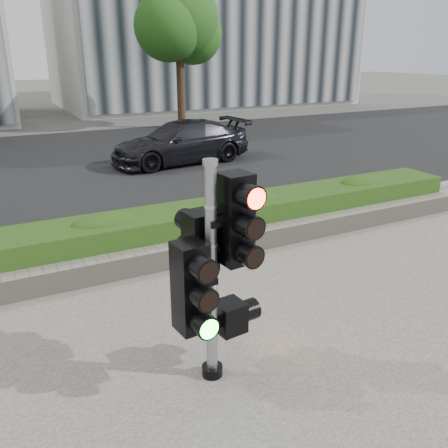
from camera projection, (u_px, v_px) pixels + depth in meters
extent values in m
plane|color=#51514C|center=(249.00, 317.00, 6.18)|extent=(120.00, 120.00, 0.00)
cube|color=black|center=(85.00, 164.00, 14.52)|extent=(60.00, 13.00, 0.02)
cube|color=gray|center=(163.00, 235.00, 8.79)|extent=(60.00, 0.25, 0.12)
cube|color=gray|center=(190.00, 252.00, 7.70)|extent=(12.00, 0.32, 0.34)
cube|color=#497925|center=(175.00, 229.00, 8.18)|extent=(12.00, 1.00, 0.68)
cube|color=#B7B7B2|center=(202.00, 5.00, 29.73)|extent=(18.00, 10.00, 12.00)
cylinder|color=black|center=(181.00, 87.00, 20.87)|extent=(0.36, 0.36, 3.58)
sphere|color=#194714|center=(179.00, 17.00, 19.91)|extent=(3.33, 3.33, 3.33)
sphere|color=#194714|center=(193.00, 34.00, 20.73)|extent=(2.56, 2.56, 2.56)
sphere|color=#194714|center=(168.00, 27.00, 19.44)|extent=(2.82, 2.82, 2.82)
cylinder|color=black|center=(212.00, 370.00, 5.02)|extent=(0.22, 0.22, 0.11)
cylinder|color=gray|center=(211.00, 279.00, 4.65)|extent=(0.12, 0.12, 2.27)
cylinder|color=gray|center=(210.00, 162.00, 4.25)|extent=(0.14, 0.14, 0.06)
cube|color=#FF1107|center=(235.00, 219.00, 4.55)|extent=(0.32, 0.32, 0.91)
cube|color=#14E51E|center=(190.00, 287.00, 4.49)|extent=(0.32, 0.32, 0.91)
cube|color=black|center=(200.00, 241.00, 4.76)|extent=(0.32, 0.32, 0.62)
cube|color=orange|center=(230.00, 317.00, 4.98)|extent=(0.32, 0.32, 0.33)
imported|color=black|center=(181.00, 142.00, 14.50)|extent=(4.50, 2.19, 1.26)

